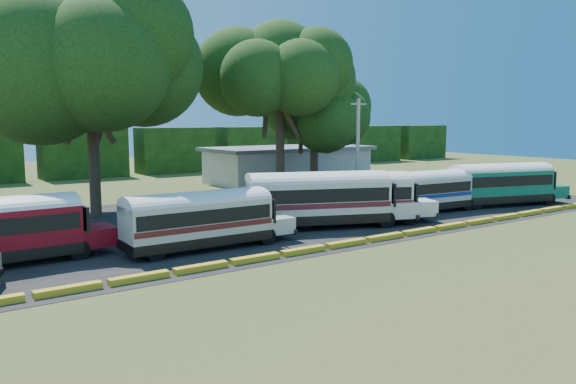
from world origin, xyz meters
TOP-DOWN VIEW (x-y plane):
  - ground at (0.00, 0.00)m, footprint 160.00×160.00m
  - asphalt_strip at (1.00, 12.00)m, footprint 64.00×24.00m
  - curb at (-0.00, 1.00)m, footprint 53.70×0.45m
  - terminal_building at (18.00, 30.00)m, footprint 19.00×9.00m
  - treeline_backdrop at (0.00, 48.00)m, footprint 130.00×4.00m
  - bus_cream_west at (-5.51, 4.90)m, footprint 9.86×2.60m
  - bus_cream_east at (3.75, 6.10)m, footprint 11.51×6.63m
  - bus_white_red at (5.95, 5.96)m, footprint 10.99×6.56m
  - bus_white_blue at (13.93, 6.25)m, footprint 9.91×3.29m
  - bus_teal at (21.86, 4.97)m, footprint 10.99×5.42m
  - tree_west at (-7.11, 18.89)m, footprint 13.28×13.28m
  - tree_center at (10.18, 20.28)m, footprint 10.63×10.63m
  - tree_east at (15.07, 21.48)m, footprint 8.57×8.57m
  - utility_pole at (12.26, 12.01)m, footprint 1.60×0.30m

SIDE VIEW (x-z plane):
  - ground at x=0.00m, z-range 0.00..0.00m
  - asphalt_strip at x=1.00m, z-range 0.00..0.02m
  - curb at x=0.00m, z-range 0.00..0.30m
  - bus_white_blue at x=13.93m, z-range 0.21..3.41m
  - bus_cream_west at x=-5.51m, z-range 0.21..3.44m
  - bus_white_red at x=5.95m, z-range 0.23..3.78m
  - bus_teal at x=21.86m, z-range 0.26..3.77m
  - terminal_building at x=18.00m, z-range 0.03..4.03m
  - bus_cream_east at x=3.75m, z-range 0.24..3.95m
  - treeline_backdrop at x=0.00m, z-range 0.00..6.00m
  - utility_pole at x=12.26m, z-range 0.11..8.87m
  - tree_east at x=15.07m, z-range 2.70..14.50m
  - tree_west at x=-7.11m, z-range 3.53..20.39m
  - tree_center at x=10.18m, z-range 4.02..19.97m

